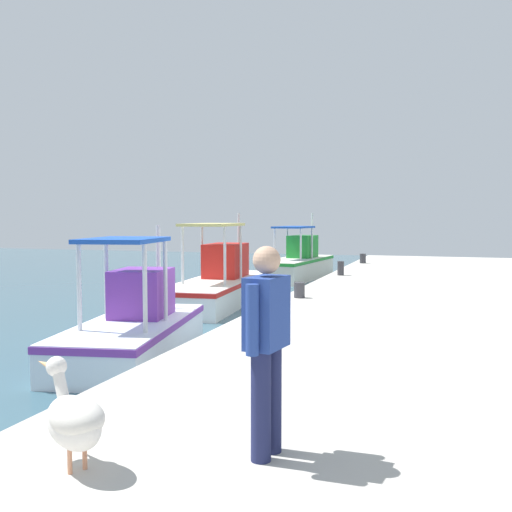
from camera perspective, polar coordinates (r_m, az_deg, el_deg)
fishing_boat_second at (r=11.49m, az=-11.95°, el=-6.94°), size 4.81×2.56×2.53m
fishing_boat_third at (r=18.18m, az=-3.60°, el=-2.75°), size 6.60×2.40×2.86m
fishing_boat_fourth at (r=25.45m, az=4.17°, el=-0.78°), size 5.75×2.18×2.91m
pelican at (r=4.71m, az=-17.56°, el=-14.99°), size 0.64×0.94×0.82m
fisherman_standing at (r=4.60m, az=1.05°, el=-8.46°), size 0.59×0.30×1.68m
mooring_bollard_nearest at (r=13.74m, az=4.30°, el=-3.38°), size 0.26×0.26×0.37m
mooring_bollard_second at (r=19.22m, az=8.36°, el=-1.20°), size 0.22×0.22×0.47m
mooring_bollard_third at (r=24.44m, az=10.50°, el=-0.24°), size 0.25×0.25×0.40m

